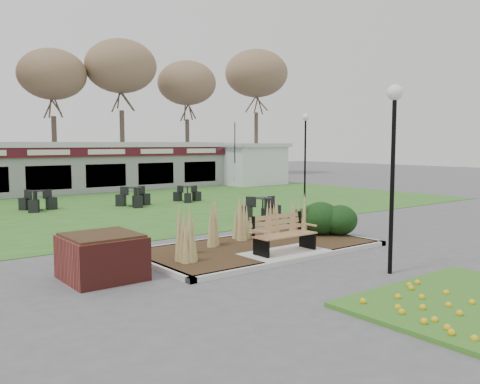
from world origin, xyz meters
TOP-DOWN VIEW (x-y plane):
  - ground at (0.00, 0.00)m, footprint 100.00×100.00m
  - lawn at (0.00, 12.00)m, footprint 34.00×16.00m
  - flower_bed at (0.00, -4.60)m, footprint 4.20×3.00m
  - planting_bed at (1.27, 1.35)m, footprint 6.75×3.40m
  - park_bench at (0.00, 0.25)m, footprint 1.70×0.66m
  - brick_planter at (-4.40, 1.00)m, footprint 1.50×1.50m
  - food_pavilion at (0.00, 19.96)m, footprint 24.60×3.40m
  - service_hut at (13.50, 18.00)m, footprint 4.40×3.40m
  - tree_backdrop at (0.00, 28.00)m, footprint 47.24×5.24m
  - lamp_post_near_left at (0.71, -2.42)m, footprint 0.34×0.34m
  - lamp_post_far_right at (10.39, 9.81)m, footprint 0.36×0.36m
  - bistro_set_a at (1.62, 11.76)m, footprint 1.55×1.53m
  - bistro_set_b at (3.40, 5.00)m, footprint 1.44×1.57m
  - bistro_set_c at (-2.27, 12.90)m, footprint 1.40×1.57m
  - bistro_set_d at (4.47, 11.87)m, footprint 1.20×1.38m
  - patio_umbrella at (8.22, 13.00)m, footprint 2.95×2.98m

SIDE VIEW (x-z plane):
  - ground at x=0.00m, z-range 0.00..0.00m
  - lawn at x=0.00m, z-range 0.00..0.02m
  - flower_bed at x=0.00m, z-range -0.01..0.15m
  - bistro_set_d at x=4.47m, z-range -0.10..0.63m
  - bistro_set_c at x=-2.27m, z-range -0.12..0.72m
  - bistro_set_b at x=3.40m, z-range -0.12..0.72m
  - bistro_set_a at x=1.62m, z-range -0.12..0.73m
  - planting_bed at x=1.27m, z-range -0.27..1.00m
  - brick_planter at x=-4.40m, z-range 0.00..0.95m
  - park_bench at x=0.00m, z-range 0.12..1.05m
  - service_hut at x=13.50m, z-range 0.04..2.86m
  - food_pavilion at x=0.00m, z-range 0.03..2.93m
  - patio_umbrella at x=8.22m, z-range 0.38..3.22m
  - lamp_post_near_left at x=0.71m, z-range 0.93..4.98m
  - lamp_post_far_right at x=10.39m, z-range 0.99..5.34m
  - tree_backdrop at x=0.00m, z-range 3.18..13.54m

